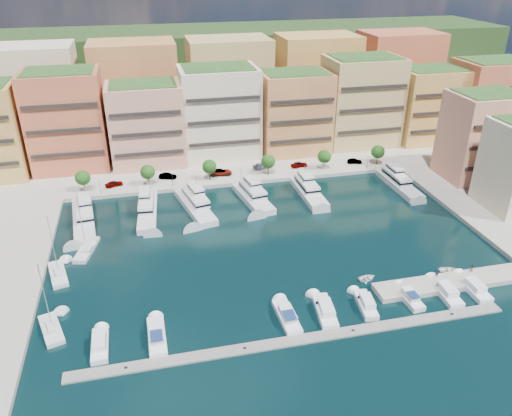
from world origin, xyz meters
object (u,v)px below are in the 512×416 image
(yacht_1, at_px, (148,209))
(tender_0, at_px, (367,278))
(cruiser_9, at_px, (473,288))
(tree_3, at_px, (268,162))
(car_1, at_px, (168,176))
(car_5, at_px, (355,161))
(lamppost_0, at_px, (99,183))
(lamppost_4, at_px, (368,159))
(car_0, at_px, (114,184))
(car_3, at_px, (262,166))
(tree_2, at_px, (209,167))
(tree_5, at_px, (378,152))
(sailboat_0, at_px, (51,330))
(sailboat_1, at_px, (58,275))
(cruiser_5, at_px, (325,311))
(car_2, at_px, (221,172))
(tree_4, at_px, (324,157))
(sailboat_2, at_px, (87,250))
(cruiser_8, at_px, (446,292))
(cruiser_0, at_px, (100,346))
(tender_1, at_px, (429,276))
(tender_2, at_px, (450,270))
(person_1, at_px, (471,268))
(yacht_4, at_px, (308,191))
(yacht_0, at_px, (84,216))
(cruiser_6, at_px, (366,305))
(yacht_2, at_px, (195,203))
(tree_1, at_px, (148,172))
(lamppost_1, at_px, (172,177))
(yacht_3, at_px, (252,196))
(person_0, at_px, (437,272))
(cruiser_4, at_px, (287,317))
(cruiser_1, at_px, (157,337))
(lamppost_2, at_px, (241,171))

(yacht_1, height_order, tender_0, yacht_1)
(cruiser_9, bearing_deg, tree_3, 112.26)
(car_1, bearing_deg, tree_3, -79.00)
(yacht_1, xyz_separation_m, car_5, (58.98, 15.66, 0.59))
(lamppost_0, distance_m, lamppost_4, 72.00)
(car_0, xyz_separation_m, car_3, (40.22, 3.03, 0.06))
(tree_2, xyz_separation_m, tree_5, (48.00, 0.00, 0.00))
(sailboat_0, relative_size, sailboat_1, 1.00)
(tree_3, xyz_separation_m, cruiser_5, (-4.84, -58.10, -4.20))
(lamppost_0, height_order, car_2, lamppost_0)
(tree_4, bearing_deg, sailboat_2, -155.47)
(cruiser_8, bearing_deg, cruiser_0, 179.99)
(tree_5, distance_m, cruiser_9, 58.82)
(tender_1, relative_size, tender_2, 0.36)
(car_5, bearing_deg, person_1, -164.92)
(yacht_4, distance_m, car_5, 23.81)
(lamppost_0, xyz_separation_m, sailboat_0, (-5.80, -50.01, -3.51))
(car_0, relative_size, person_1, 2.82)
(yacht_0, bearing_deg, tender_2, -28.09)
(yacht_4, relative_size, cruiser_6, 2.21)
(car_5, bearing_deg, yacht_2, 123.18)
(tree_1, relative_size, tree_5, 1.00)
(lamppost_1, bearing_deg, car_3, 14.84)
(cruiser_5, relative_size, cruiser_9, 1.11)
(lamppost_4, height_order, cruiser_0, lamppost_4)
(yacht_3, bearing_deg, tree_2, 125.10)
(tender_2, relative_size, person_0, 2.23)
(yacht_3, height_order, car_2, yacht_3)
(yacht_0, bearing_deg, tender_0, -33.90)
(yacht_3, xyz_separation_m, tender_2, (30.21, -39.46, -0.76))
(lamppost_0, height_order, lamppost_1, same)
(cruiser_4, distance_m, car_0, 66.31)
(yacht_1, distance_m, yacht_3, 25.70)
(tree_3, xyz_separation_m, cruiser_1, (-33.14, -58.12, -4.17))
(tree_2, relative_size, cruiser_5, 0.62)
(yacht_4, distance_m, car_2, 24.99)
(tender_2, relative_size, car_3, 0.75)
(tree_2, height_order, yacht_2, tree_2)
(tree_4, height_order, lamppost_0, tree_4)
(tree_1, distance_m, yacht_1, 14.21)
(sailboat_0, bearing_deg, person_0, -1.20)
(sailboat_0, bearing_deg, person_1, -1.13)
(cruiser_6, xyz_separation_m, tender_0, (3.69, 7.58, -0.18))
(lamppost_2, distance_m, yacht_3, 10.55)
(lamppost_1, bearing_deg, person_0, -48.94)
(yacht_0, distance_m, cruiser_4, 56.42)
(lamppost_0, xyz_separation_m, yacht_3, (36.78, -10.19, -2.62))
(lamppost_1, relative_size, cruiser_1, 0.46)
(car_3, bearing_deg, lamppost_2, 109.75)
(sailboat_2, relative_size, tender_2, 3.08)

